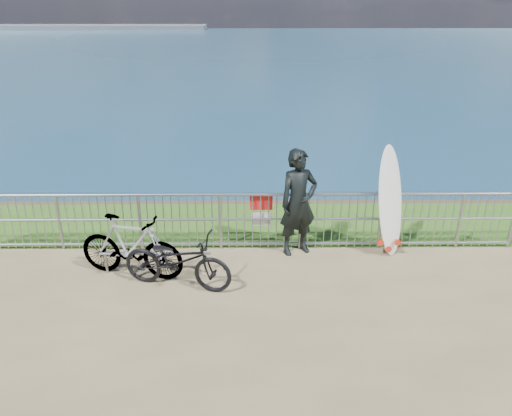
{
  "coord_description": "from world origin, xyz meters",
  "views": [
    {
      "loc": [
        0.09,
        -6.9,
        4.4
      ],
      "look_at": [
        0.16,
        1.2,
        1.0
      ],
      "focal_mm": 35.0,
      "sensor_mm": 36.0,
      "label": 1
    }
  ],
  "objects_px": {
    "surfboard": "(390,205)",
    "bicycle_far": "(131,246)",
    "surfer": "(298,203)",
    "bicycle_near": "(177,260)"
  },
  "relations": [
    {
      "from": "surfer",
      "to": "bicycle_near",
      "type": "height_order",
      "value": "surfer"
    },
    {
      "from": "surfboard",
      "to": "bicycle_far",
      "type": "xyz_separation_m",
      "value": [
        -4.55,
        -0.83,
        -0.39
      ]
    },
    {
      "from": "bicycle_near",
      "to": "bicycle_far",
      "type": "xyz_separation_m",
      "value": [
        -0.83,
        0.37,
        0.07
      ]
    },
    {
      "from": "bicycle_near",
      "to": "surfboard",
      "type": "bearing_deg",
      "value": -57.29
    },
    {
      "from": "surfboard",
      "to": "bicycle_near",
      "type": "height_order",
      "value": "surfboard"
    },
    {
      "from": "surfer",
      "to": "surfboard",
      "type": "relative_size",
      "value": 0.97
    },
    {
      "from": "surfer",
      "to": "bicycle_far",
      "type": "bearing_deg",
      "value": 174.07
    },
    {
      "from": "surfer",
      "to": "bicycle_far",
      "type": "height_order",
      "value": "surfer"
    },
    {
      "from": "surfboard",
      "to": "surfer",
      "type": "bearing_deg",
      "value": 179.57
    },
    {
      "from": "bicycle_near",
      "to": "surfer",
      "type": "bearing_deg",
      "value": -44.67
    }
  ]
}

